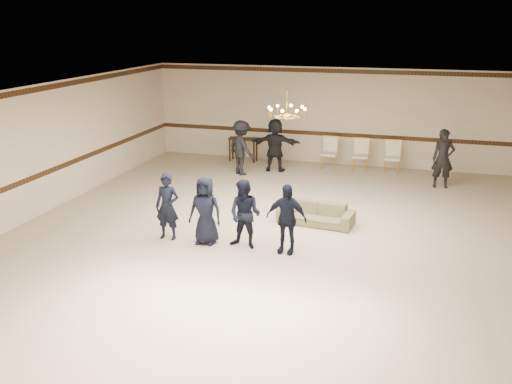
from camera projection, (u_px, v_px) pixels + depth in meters
The scene contains 16 objects.
room at pixel (275, 167), 12.42m from camera, with size 12.01×14.01×3.21m.
chair_rail at pixel (328, 134), 18.99m from camera, with size 12.00×0.02×0.14m, color #3A2311.
crown_molding at pixel (331, 71), 18.37m from camera, with size 12.00×0.02×0.14m, color #3A2311.
chandelier at pixel (287, 103), 12.95m from camera, with size 0.94×0.94×0.89m, color #BA8C3B, non-canonical shape.
boy_a at pixel (167, 207), 12.50m from camera, with size 0.55×0.36×1.50m, color black.
boy_b at pixel (205, 210), 12.26m from camera, with size 0.73×0.48×1.50m, color black.
boy_c at pixel (245, 214), 12.01m from camera, with size 0.73×0.57×1.50m, color black.
boy_d at pixel (286, 219), 11.76m from camera, with size 0.88×0.36×1.50m, color black.
settee at pixel (316, 214), 13.54m from camera, with size 1.78×0.70×0.52m, color #696046.
adult_left at pixel (241, 148), 17.65m from camera, with size 1.10×0.63×1.71m, color black.
adult_mid at pixel (275, 145), 18.04m from camera, with size 1.59×0.50×1.71m, color black.
adult_right at pixel (443, 159), 16.28m from camera, with size 0.62×0.41×1.71m, color black.
banquet_chair_left at pixel (329, 154), 18.38m from camera, with size 0.50×0.50×1.02m, color silver, non-canonical shape.
banquet_chair_mid at pixel (360, 156), 18.11m from camera, with size 0.50×0.50×1.02m, color silver, non-canonical shape.
banquet_chair_right at pixel (392, 158), 17.84m from camera, with size 0.50×0.50×1.02m, color silver, non-canonical shape.
console_table at pixel (243, 149), 19.42m from camera, with size 0.97×0.41×0.82m, color black.
Camera 1 is at (3.03, -11.64, 4.75)m, focal length 39.80 mm.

